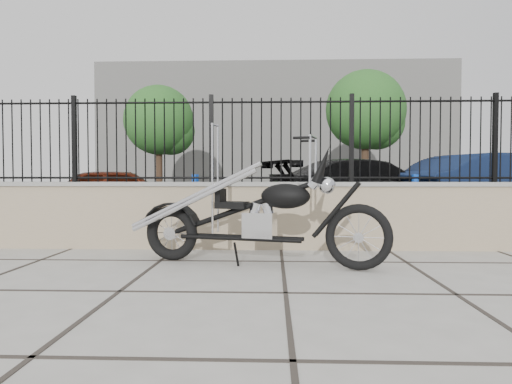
{
  "coord_description": "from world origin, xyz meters",
  "views": [
    {
      "loc": [
        -0.11,
        -4.03,
        1.04
      ],
      "look_at": [
        -0.32,
        1.57,
        0.85
      ],
      "focal_mm": 32.0,
      "sensor_mm": 36.0,
      "label": 1
    }
  ],
  "objects_px": {
    "chopper_motorcycle": "(255,193)",
    "car_blue": "(489,187)",
    "car_red": "(122,194)",
    "car_black": "(368,189)"
  },
  "relations": [
    {
      "from": "chopper_motorcycle",
      "to": "car_blue",
      "type": "height_order",
      "value": "chopper_motorcycle"
    },
    {
      "from": "chopper_motorcycle",
      "to": "car_red",
      "type": "relative_size",
      "value": 0.77
    },
    {
      "from": "car_red",
      "to": "car_black",
      "type": "bearing_deg",
      "value": -102.27
    },
    {
      "from": "car_black",
      "to": "car_red",
      "type": "bearing_deg",
      "value": 72.62
    },
    {
      "from": "car_blue",
      "to": "car_black",
      "type": "bearing_deg",
      "value": 66.31
    },
    {
      "from": "car_black",
      "to": "car_blue",
      "type": "height_order",
      "value": "car_blue"
    },
    {
      "from": "chopper_motorcycle",
      "to": "car_black",
      "type": "distance_m",
      "value": 6.49
    },
    {
      "from": "chopper_motorcycle",
      "to": "car_blue",
      "type": "xyz_separation_m",
      "value": [
        5.43,
        5.91,
        -0.07
      ]
    },
    {
      "from": "car_blue",
      "to": "car_red",
      "type": "bearing_deg",
      "value": 70.29
    },
    {
      "from": "chopper_motorcycle",
      "to": "car_black",
      "type": "height_order",
      "value": "chopper_motorcycle"
    }
  ]
}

